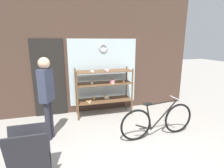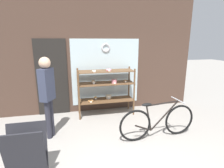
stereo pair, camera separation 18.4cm
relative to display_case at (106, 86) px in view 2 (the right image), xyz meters
The scene contains 5 objects.
storefront_facade 1.00m from the display_case, 112.75° to the left, with size 5.77×0.13×3.51m.
display_case is the anchor object (origin of this frame).
bicycle 1.77m from the display_case, 60.87° to the right, with size 1.74×0.46×0.82m.
sandwich_board 2.70m from the display_case, 126.92° to the right, with size 0.57×0.38×0.84m.
pedestrian 1.72m from the display_case, 145.72° to the right, with size 0.30×0.37×1.73m.
Camera 2 is at (-0.74, -2.16, 2.03)m, focal length 28.00 mm.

